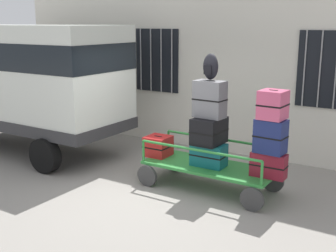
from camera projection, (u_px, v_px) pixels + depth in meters
The scene contains 13 objects.
ground_plane at pixel (155, 189), 7.75m from camera, with size 40.00×40.00×0.00m, color gray.
building_wall at pixel (229, 41), 9.57m from camera, with size 12.00×0.38×5.00m.
van at pixel (26, 75), 9.77m from camera, with size 4.80×2.00×2.84m.
luggage_cart at pixel (209, 170), 7.69m from camera, with size 2.40×1.03×0.44m.
cart_railing at pixel (210, 147), 7.59m from camera, with size 2.29×0.89×0.40m.
suitcase_left_bottom at pixel (158, 146), 8.19m from camera, with size 0.45×0.45×0.38m.
suitcase_midleft_bottom at pixel (209, 155), 7.60m from camera, with size 0.60×0.37×0.41m.
suitcase_midleft_middle at pixel (209, 131), 7.49m from camera, with size 0.47×0.61×0.46m.
suitcase_midleft_top at pixel (210, 99), 7.36m from camera, with size 0.55×0.35×0.64m.
suitcase_center_bottom at pixel (269, 165), 7.05m from camera, with size 0.58×0.27×0.41m.
suitcase_center_middle at pixel (271, 136), 6.95m from camera, with size 0.51×0.36×0.55m.
suitcase_center_top at pixel (273, 105), 6.85m from camera, with size 0.42×0.44×0.46m.
backpack at pixel (210, 67), 7.31m from camera, with size 0.27×0.22×0.44m.
Camera 1 is at (4.10, -6.01, 2.90)m, focal length 46.51 mm.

